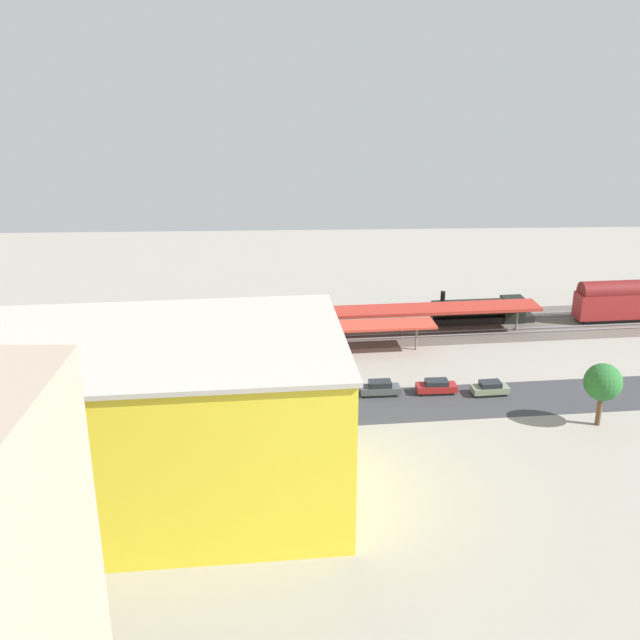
{
  "coord_description": "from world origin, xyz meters",
  "views": [
    {
      "loc": [
        3.84,
        82.62,
        39.77
      ],
      "look_at": [
        0.38,
        -0.44,
        9.03
      ],
      "focal_mm": 42.78,
      "sensor_mm": 36.0,
      "label": 1
    }
  ],
  "objects_px": {
    "passenger_coach": "(635,299)",
    "parked_car_2": "(380,389)",
    "parked_car_0": "(490,389)",
    "street_tree_5": "(314,385)",
    "locomotive": "(483,311)",
    "street_tree_1": "(603,383)",
    "box_truck_0": "(260,402)",
    "platform_canopy_far": "(344,312)",
    "parked_car_5": "(207,390)",
    "traffic_light": "(331,393)",
    "construction_building": "(117,426)",
    "parked_car_3": "(328,389)",
    "parked_car_4": "(268,391)",
    "street_tree_2": "(176,389)",
    "street_tree_3": "(304,385)",
    "platform_canopy_near": "(260,330)",
    "street_tree_4": "(243,395)",
    "parked_car_1": "(436,387)",
    "street_tree_0": "(306,391)"
  },
  "relations": [
    {
      "from": "passenger_coach",
      "to": "parked_car_2",
      "type": "bearing_deg",
      "value": 30.43
    },
    {
      "from": "parked_car_0",
      "to": "street_tree_5",
      "type": "distance_m",
      "value": 23.36
    },
    {
      "from": "locomotive",
      "to": "parked_car_0",
      "type": "distance_m",
      "value": 25.05
    },
    {
      "from": "street_tree_1",
      "to": "street_tree_5",
      "type": "height_order",
      "value": "street_tree_5"
    },
    {
      "from": "box_truck_0",
      "to": "street_tree_1",
      "type": "bearing_deg",
      "value": 174.41
    },
    {
      "from": "platform_canopy_far",
      "to": "street_tree_1",
      "type": "distance_m",
      "value": 37.69
    },
    {
      "from": "parked_car_5",
      "to": "traffic_light",
      "type": "height_order",
      "value": "traffic_light"
    },
    {
      "from": "parked_car_5",
      "to": "construction_building",
      "type": "distance_m",
      "value": 23.26
    },
    {
      "from": "parked_car_3",
      "to": "parked_car_4",
      "type": "xyz_separation_m",
      "value": [
        7.06,
        0.13,
        0.04
      ]
    },
    {
      "from": "street_tree_2",
      "to": "street_tree_3",
      "type": "height_order",
      "value": "street_tree_3"
    },
    {
      "from": "construction_building",
      "to": "box_truck_0",
      "type": "bearing_deg",
      "value": -130.34
    },
    {
      "from": "platform_canopy_near",
      "to": "street_tree_5",
      "type": "distance_m",
      "value": 22.36
    },
    {
      "from": "parked_car_3",
      "to": "street_tree_2",
      "type": "bearing_deg",
      "value": 26.61
    },
    {
      "from": "traffic_light",
      "to": "platform_canopy_far",
      "type": "bearing_deg",
      "value": -96.86
    },
    {
      "from": "parked_car_5",
      "to": "traffic_light",
      "type": "relative_size",
      "value": 0.75
    },
    {
      "from": "box_truck_0",
      "to": "parked_car_2",
      "type": "bearing_deg",
      "value": -161.1
    },
    {
      "from": "construction_building",
      "to": "street_tree_4",
      "type": "height_order",
      "value": "construction_building"
    },
    {
      "from": "platform_canopy_near",
      "to": "parked_car_1",
      "type": "distance_m",
      "value": 24.72
    },
    {
      "from": "street_tree_5",
      "to": "parked_car_0",
      "type": "bearing_deg",
      "value": -158.0
    },
    {
      "from": "platform_canopy_far",
      "to": "street_tree_5",
      "type": "xyz_separation_m",
      "value": [
        5.06,
        27.76,
        1.89
      ]
    },
    {
      "from": "street_tree_1",
      "to": "street_tree_2",
      "type": "xyz_separation_m",
      "value": [
        45.65,
        -0.41,
        -0.0
      ]
    },
    {
      "from": "street_tree_5",
      "to": "street_tree_0",
      "type": "bearing_deg",
      "value": 6.08
    },
    {
      "from": "street_tree_0",
      "to": "platform_canopy_near",
      "type": "bearing_deg",
      "value": -75.5
    },
    {
      "from": "platform_canopy_near",
      "to": "box_truck_0",
      "type": "bearing_deg",
      "value": 91.59
    },
    {
      "from": "passenger_coach",
      "to": "platform_canopy_near",
      "type": "bearing_deg",
      "value": 11.93
    },
    {
      "from": "parked_car_4",
      "to": "locomotive",
      "type": "bearing_deg",
      "value": -142.68
    },
    {
      "from": "parked_car_2",
      "to": "street_tree_4",
      "type": "distance_m",
      "value": 18.0
    },
    {
      "from": "parked_car_5",
      "to": "street_tree_1",
      "type": "xyz_separation_m",
      "value": [
        -43.48,
        8.98,
        4.29
      ]
    },
    {
      "from": "box_truck_0",
      "to": "street_tree_3",
      "type": "bearing_deg",
      "value": 142.38
    },
    {
      "from": "parked_car_2",
      "to": "platform_canopy_near",
      "type": "bearing_deg",
      "value": -40.34
    },
    {
      "from": "platform_canopy_near",
      "to": "street_tree_0",
      "type": "relative_size",
      "value": 6.43
    },
    {
      "from": "platform_canopy_far",
      "to": "street_tree_0",
      "type": "bearing_deg",
      "value": 77.86
    },
    {
      "from": "parked_car_5",
      "to": "street_tree_0",
      "type": "xyz_separation_m",
      "value": [
        -11.47,
        9.6,
        4.19
      ]
    },
    {
      "from": "parked_car_3",
      "to": "street_tree_1",
      "type": "bearing_deg",
      "value": 163.52
    },
    {
      "from": "parked_car_2",
      "to": "parked_car_4",
      "type": "xyz_separation_m",
      "value": [
        13.27,
        -0.07,
        -0.03
      ]
    },
    {
      "from": "street_tree_1",
      "to": "street_tree_5",
      "type": "xyz_separation_m",
      "value": [
        31.08,
        0.53,
        0.57
      ]
    },
    {
      "from": "parked_car_4",
      "to": "street_tree_2",
      "type": "height_order",
      "value": "street_tree_2"
    },
    {
      "from": "street_tree_2",
      "to": "street_tree_4",
      "type": "xyz_separation_m",
      "value": [
        -7.04,
        0.25,
        -0.79
      ]
    },
    {
      "from": "locomotive",
      "to": "construction_building",
      "type": "relative_size",
      "value": 0.39
    },
    {
      "from": "platform_canopy_near",
      "to": "parked_car_2",
      "type": "height_order",
      "value": "platform_canopy_near"
    },
    {
      "from": "construction_building",
      "to": "parked_car_4",
      "type": "bearing_deg",
      "value": -125.08
    },
    {
      "from": "parked_car_1",
      "to": "parked_car_3",
      "type": "xyz_separation_m",
      "value": [
        13.01,
        0.03,
        -0.03
      ]
    },
    {
      "from": "street_tree_0",
      "to": "traffic_light",
      "type": "xyz_separation_m",
      "value": [
        -2.77,
        -1.07,
        -0.82
      ]
    },
    {
      "from": "locomotive",
      "to": "street_tree_5",
      "type": "relative_size",
      "value": 1.92
    },
    {
      "from": "parked_car_4",
      "to": "street_tree_4",
      "type": "bearing_deg",
      "value": 74.38
    },
    {
      "from": "parked_car_2",
      "to": "street_tree_4",
      "type": "height_order",
      "value": "street_tree_4"
    },
    {
      "from": "platform_canopy_far",
      "to": "parked_car_5",
      "type": "height_order",
      "value": "platform_canopy_far"
    },
    {
      "from": "platform_canopy_far",
      "to": "traffic_light",
      "type": "distance_m",
      "value": 26.99
    },
    {
      "from": "street_tree_1",
      "to": "parked_car_3",
      "type": "bearing_deg",
      "value": -16.48
    },
    {
      "from": "platform_canopy_far",
      "to": "box_truck_0",
      "type": "relative_size",
      "value": 6.87
    }
  ]
}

